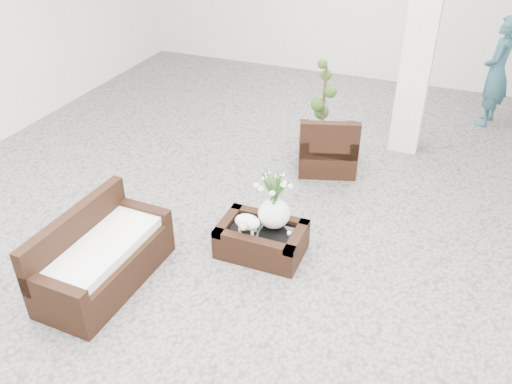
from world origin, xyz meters
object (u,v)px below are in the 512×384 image
at_px(topiary, 324,104).
at_px(loveseat, 103,251).
at_px(armchair, 328,141).
at_px(coffee_table, 262,241).

bearing_deg(topiary, loveseat, -107.15).
relative_size(armchair, topiary, 0.63).
relative_size(coffee_table, topiary, 0.70).
bearing_deg(loveseat, topiary, -14.83).
bearing_deg(coffee_table, topiary, 92.32).
height_order(coffee_table, loveseat, loveseat).
distance_m(armchair, topiary, 0.76).
bearing_deg(armchair, topiary, -86.20).
bearing_deg(coffee_table, loveseat, -141.50).
bearing_deg(loveseat, coffee_table, -49.18).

